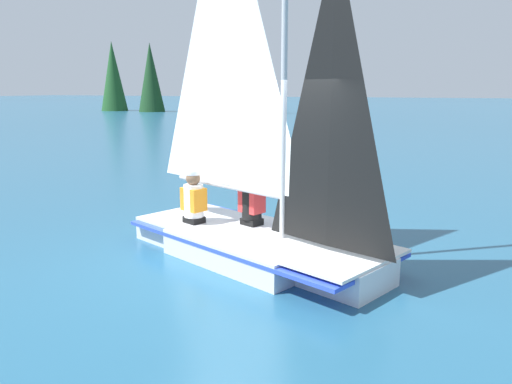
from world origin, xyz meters
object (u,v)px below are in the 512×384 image
Objects in this scene: sailor_helm at (252,208)px; sailboat_main at (254,202)px; sailor_crew at (194,205)px; motorboat_distant at (243,130)px.

sailboat_main is at bearing -40.10° from sailor_helm.
sailboat_main reaches higher than sailor_crew.
sailor_helm is 1.00× the size of sailor_crew.
motorboat_distant is (7.25, -16.02, -0.44)m from sailboat_main.
motorboat_distant is at bearing 136.21° from sailboat_main.
sailboat_main is 1.10m from sailor_crew.
sailor_crew is at bearing -165.96° from sailboat_main.
sailboat_main is 0.47m from sailor_helm.
sailor_crew reaches higher than motorboat_distant.
sailor_crew is at bearing -113.58° from motorboat_distant.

